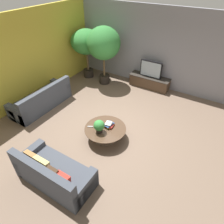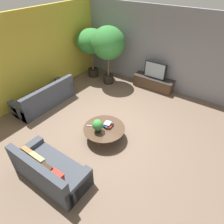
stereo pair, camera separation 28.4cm
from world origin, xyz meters
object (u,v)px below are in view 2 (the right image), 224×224
at_px(couch_by_wall, 45,98).
at_px(potted_palm_corner, 108,44).
at_px(television, 155,70).
at_px(media_console, 153,83).
at_px(potted_palm_tall, 91,43).
at_px(couch_near_entry, 49,170).
at_px(potted_plant_tabletop, 98,125).
at_px(coffee_table, 104,131).

distance_m(couch_by_wall, potted_palm_corner, 3.08).
bearing_deg(television, media_console, 90.00).
xyz_separation_m(potted_palm_tall, potted_palm_corner, (0.94, -0.13, 0.14)).
bearing_deg(potted_palm_corner, couch_near_entry, -70.21).
xyz_separation_m(television, potted_plant_tabletop, (0.06, -3.66, -0.19)).
height_order(potted_palm_corner, potted_plant_tabletop, potted_palm_corner).
distance_m(couch_near_entry, potted_palm_corner, 5.09).
relative_size(couch_near_entry, potted_palm_corner, 0.79).
bearing_deg(coffee_table, potted_palm_corner, 123.80).
distance_m(media_console, potted_palm_corner, 2.33).
height_order(coffee_table, potted_plant_tabletop, potted_plant_tabletop).
height_order(media_console, potted_palm_tall, potted_palm_tall).
relative_size(coffee_table, potted_palm_tall, 0.58).
distance_m(couch_by_wall, potted_plant_tabletop, 2.73).
xyz_separation_m(couch_by_wall, potted_plant_tabletop, (2.68, -0.38, 0.30)).
bearing_deg(couch_by_wall, coffee_table, 86.45).
xyz_separation_m(couch_by_wall, potted_palm_corner, (0.87, 2.63, 1.34)).
height_order(potted_palm_tall, potted_palm_corner, potted_palm_corner).
xyz_separation_m(couch_by_wall, potted_palm_tall, (-0.07, 2.76, 1.20)).
xyz_separation_m(media_console, couch_by_wall, (-2.62, -3.29, 0.05)).
relative_size(media_console, potted_palm_corner, 0.70).
relative_size(media_console, television, 1.87).
bearing_deg(coffee_table, couch_by_wall, 176.45).
bearing_deg(coffee_table, couch_near_entry, -96.68).
bearing_deg(potted_palm_tall, media_console, 11.00).
xyz_separation_m(media_console, television, (0.00, -0.00, 0.54)).
xyz_separation_m(potted_palm_corner, potted_plant_tabletop, (1.82, -3.01, -1.04)).
bearing_deg(media_console, couch_near_entry, -90.99).
xyz_separation_m(coffee_table, potted_palm_tall, (-2.81, 2.93, 1.22)).
bearing_deg(television, couch_near_entry, -90.99).
bearing_deg(potted_palm_corner, media_console, 20.51).
bearing_deg(television, potted_palm_corner, -159.53).
distance_m(couch_near_entry, potted_plant_tabletop, 1.65).
bearing_deg(potted_palm_tall, potted_plant_tabletop, -48.73).
distance_m(potted_palm_corner, potted_plant_tabletop, 3.66).
xyz_separation_m(television, couch_by_wall, (-2.62, -3.29, -0.50)).
bearing_deg(couch_by_wall, potted_plant_tabletop, 82.02).
bearing_deg(potted_plant_tabletop, media_console, 90.99).
relative_size(media_console, potted_plant_tabletop, 4.25).
bearing_deg(potted_plant_tabletop, potted_palm_corner, 121.13).
relative_size(couch_near_entry, potted_palm_tall, 0.89).
distance_m(coffee_table, potted_palm_tall, 4.24).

